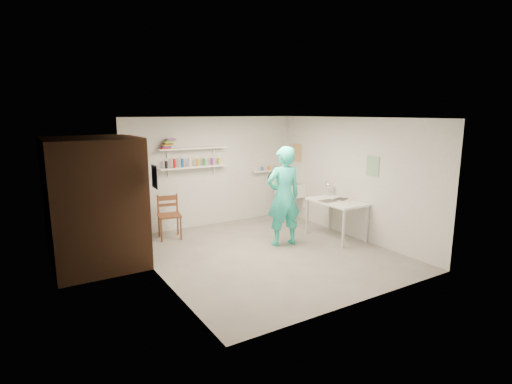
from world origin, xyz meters
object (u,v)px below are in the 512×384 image
wooden_chair (169,215)px  work_table (336,219)px  man (284,196)px  desk_lamp (329,185)px  belfast_sink (290,190)px  wall_clock (276,178)px

wooden_chair → work_table: wooden_chair is taller
man → desk_lamp: bearing=-160.9°
belfast_sink → work_table: (-0.11, -1.69, -0.32)m
wooden_chair → work_table: size_ratio=0.82×
work_table → desk_lamp: (0.19, 0.46, 0.60)m
work_table → desk_lamp: desk_lamp is taller
man → wall_clock: man is taller
man → work_table: size_ratio=1.63×
man → desk_lamp: size_ratio=13.08×
wall_clock → work_table: 1.52m
wall_clock → belfast_sink: bearing=53.2°
belfast_sink → work_table: belfast_sink is taller
wall_clock → wooden_chair: wall_clock is taller
man → work_table: (1.14, -0.22, -0.56)m
man → desk_lamp: 1.35m
belfast_sink → wall_clock: 1.88m
belfast_sink → wooden_chair: size_ratio=0.64×
man → work_table: man is taller
man → wall_clock: (-0.03, 0.22, 0.31)m
wall_clock → man: bearing=-72.4°
man → desk_lamp: (1.33, 0.24, 0.05)m
wooden_chair → desk_lamp: size_ratio=6.55×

